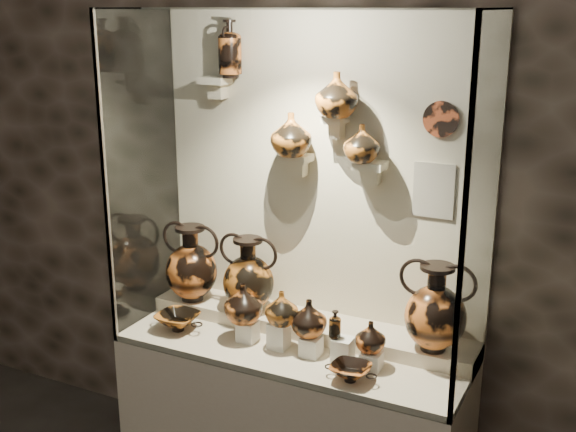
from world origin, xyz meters
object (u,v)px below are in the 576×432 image
object	(u,v)px
kylix_right	(351,371)
amphora_right	(435,307)
jug_e	(371,337)
ovoid_vase_b	(337,95)
jug_a	(243,303)
lekythos_small	(335,323)
jug_b	(282,308)
ovoid_vase_c	(362,143)
amphora_mid	(249,274)
kylix_left	(178,320)
ovoid_vase_a	(291,134)
lekythos_tall	(230,45)
amphora_left	(192,263)
jug_c	(309,318)

from	to	relation	value
kylix_right	amphora_right	bearing A→B (deg)	40.93
jug_e	ovoid_vase_b	size ratio (longest dim) A/B	0.71
jug_a	lekythos_small	world-z (taller)	jug_a
jug_b	jug_e	bearing A→B (deg)	-14.59
ovoid_vase_b	ovoid_vase_c	world-z (taller)	ovoid_vase_b
amphora_mid	kylix_right	distance (m)	0.80
jug_a	jug_b	xyz separation A→B (m)	(0.21, 0.00, 0.01)
kylix_left	ovoid_vase_a	bearing A→B (deg)	39.48
lekythos_small	ovoid_vase_a	world-z (taller)	ovoid_vase_a
jug_a	lekythos_tall	world-z (taller)	lekythos_tall
amphora_left	amphora_mid	distance (m)	0.34
jug_c	amphora_left	bearing A→B (deg)	-170.46
jug_b	ovoid_vase_c	xyz separation A→B (m)	(0.27, 0.27, 0.76)
jug_b	amphora_left	bearing A→B (deg)	146.61
jug_e	ovoid_vase_c	distance (m)	0.87
lekythos_small	kylix_right	distance (m)	0.24
amphora_left	lekythos_tall	distance (m)	1.14
jug_e	lekythos_small	distance (m)	0.17
jug_a	kylix_left	distance (m)	0.39
amphora_mid	lekythos_small	bearing A→B (deg)	-29.79
kylix_left	jug_e	bearing A→B (deg)	11.92
amphora_right	lekythos_tall	world-z (taller)	lekythos_tall
amphora_right	jug_a	distance (m)	0.91
amphora_mid	amphora_right	distance (m)	0.97
lekythos_small	ovoid_vase_b	size ratio (longest dim) A/B	0.74
amphora_mid	kylix_left	bearing A→B (deg)	-149.84
amphora_mid	jug_b	world-z (taller)	amphora_mid
jug_b	ovoid_vase_c	distance (m)	0.85
jug_c	kylix_right	distance (m)	0.34
jug_c	ovoid_vase_c	distance (m)	0.84
kylix_right	ovoid_vase_a	size ratio (longest dim) A/B	1.10
kylix_left	amphora_right	bearing A→B (deg)	18.84
amphora_right	ovoid_vase_c	bearing A→B (deg)	170.99
amphora_left	ovoid_vase_b	bearing A→B (deg)	25.51
jug_e	jug_a	bearing A→B (deg)	170.89
jug_c	lekythos_tall	world-z (taller)	lekythos_tall
amphora_left	jug_a	bearing A→B (deg)	-3.23
jug_b	jug_c	world-z (taller)	jug_b
amphora_right	ovoid_vase_b	xyz separation A→B (m)	(-0.53, 0.07, 0.91)
kylix_right	ovoid_vase_a	distance (m)	1.13
lekythos_small	kylix_right	xyz separation A→B (m)	(0.13, -0.13, -0.15)
jug_c	ovoid_vase_c	world-z (taller)	ovoid_vase_c
amphora_mid	jug_e	distance (m)	0.75
amphora_mid	ovoid_vase_c	size ratio (longest dim) A/B	2.25
lekythos_small	kylix_left	world-z (taller)	lekythos_small
jug_b	kylix_left	world-z (taller)	jug_b
amphora_mid	ovoid_vase_b	xyz separation A→B (m)	(0.44, 0.06, 0.92)
lekythos_tall	ovoid_vase_c	world-z (taller)	lekythos_tall
ovoid_vase_b	lekythos_tall	bearing A→B (deg)	-178.08
ovoid_vase_c	jug_c	bearing A→B (deg)	-137.36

